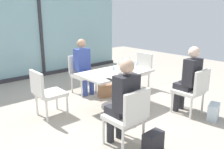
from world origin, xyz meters
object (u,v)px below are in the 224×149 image
at_px(dining_table_main, 115,81).
at_px(chair_near_window, 81,72).
at_px(chair_far_left, 46,91).
at_px(handbag_0, 213,112).
at_px(person_front_right, 189,77).
at_px(person_front_left, 123,98).
at_px(wine_glass_5, 129,59).
at_px(chair_front_left, 129,115).
at_px(cell_phone_on_table, 110,79).
at_px(wine_glass_4, 137,63).
at_px(handbag_2, 153,142).
at_px(chair_far_right, 140,69).
at_px(wine_glass_6, 134,62).
at_px(person_near_window, 84,64).
at_px(wine_glass_3, 122,60).
at_px(handbag_1, 105,91).
at_px(chair_front_right, 193,89).
at_px(wine_glass_2, 132,65).
at_px(wine_glass_1, 118,63).
at_px(wine_glass_0, 113,67).
at_px(coffee_cup, 120,74).

relative_size(dining_table_main, chair_near_window, 1.60).
bearing_deg(chair_far_left, handbag_0, -42.90).
relative_size(person_front_right, person_front_left, 1.00).
xyz_separation_m(chair_far_left, wine_glass_5, (1.86, -0.21, 0.37)).
xyz_separation_m(chair_front_left, cell_phone_on_table, (0.40, 0.85, 0.24)).
xyz_separation_m(wine_glass_4, handbag_2, (-1.05, -1.30, -0.72)).
relative_size(chair_far_right, wine_glass_5, 4.70).
xyz_separation_m(wine_glass_6, handbag_2, (-1.09, -1.41, -0.72)).
bearing_deg(person_near_window, wine_glass_3, -62.75).
height_order(wine_glass_4, handbag_1, wine_glass_4).
height_order(chair_near_window, person_near_window, person_near_window).
distance_m(wine_glass_6, cell_phone_on_table, 0.92).
height_order(person_front_right, handbag_1, person_front_right).
height_order(person_front_right, handbag_0, person_front_right).
relative_size(chair_far_right, person_front_left, 0.69).
bearing_deg(person_front_left, chair_front_right, -3.76).
bearing_deg(chair_far_right, dining_table_main, -159.26).
xyz_separation_m(cell_phone_on_table, handbag_2, (-0.22, -1.15, -0.59)).
bearing_deg(wine_glass_5, wine_glass_3, -179.51).
relative_size(chair_front_left, cell_phone_on_table, 6.04).
xyz_separation_m(person_near_window, person_front_left, (-0.83, -2.16, 0.00)).
relative_size(chair_near_window, wine_glass_6, 4.70).
xyz_separation_m(chair_near_window, wine_glass_3, (0.43, -0.94, 0.37)).
distance_m(wine_glass_2, cell_phone_on_table, 0.70).
distance_m(chair_near_window, person_front_left, 2.42).
bearing_deg(wine_glass_6, chair_near_window, 109.20).
distance_m(chair_near_window, wine_glass_3, 1.09).
xyz_separation_m(chair_far_left, person_front_left, (0.40, -1.54, 0.20)).
xyz_separation_m(wine_glass_1, wine_glass_4, (0.25, -0.25, 0.00)).
height_order(chair_far_right, person_front_left, person_front_left).
bearing_deg(wine_glass_0, dining_table_main, 37.80).
bearing_deg(dining_table_main, wine_glass_1, 26.70).
height_order(person_front_left, wine_glass_6, person_front_left).
bearing_deg(chair_near_window, wine_glass_5, -56.15).
relative_size(dining_table_main, cell_phone_on_table, 9.66).
height_order(chair_far_left, wine_glass_0, wine_glass_0).
relative_size(wine_glass_3, wine_glass_6, 1.00).
distance_m(wine_glass_5, handbag_1, 0.89).
relative_size(person_near_window, wine_glass_2, 6.81).
xyz_separation_m(person_front_right, wine_glass_3, (-0.41, 1.33, 0.16)).
bearing_deg(coffee_cup, chair_far_left, 143.00).
relative_size(chair_near_window, handbag_0, 2.90).
relative_size(person_front_left, wine_glass_0, 6.81).
relative_size(dining_table_main, handbag_0, 4.64).
xyz_separation_m(wine_glass_0, coffee_cup, (-0.01, -0.19, -0.09)).
height_order(chair_near_window, handbag_1, chair_near_window).
bearing_deg(handbag_0, chair_front_right, 90.32).
xyz_separation_m(wine_glass_2, handbag_0, (0.70, -1.34, -0.72)).
distance_m(chair_front_right, person_front_left, 1.68).
bearing_deg(handbag_2, chair_front_left, 119.07).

